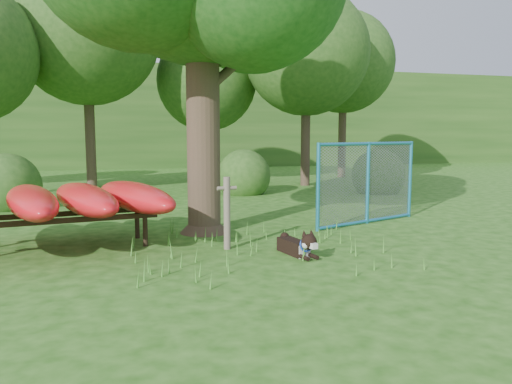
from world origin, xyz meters
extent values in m
plane|color=#1D4E0F|center=(0.00, 0.00, 0.00)|extent=(80.00, 80.00, 0.00)
cylinder|color=#3A2B1F|center=(-0.45, 2.80, 2.62)|extent=(0.80, 0.80, 5.24)
cone|color=#3A2B1F|center=(-0.45, 2.80, 0.26)|extent=(1.20, 1.20, 0.52)
cylinder|color=#3A2B1F|center=(0.17, 2.94, 3.36)|extent=(1.35, 0.96, 1.12)
cylinder|color=#3A2B1F|center=(-1.00, 2.89, 3.77)|extent=(1.23, 0.53, 1.07)
cylinder|color=brown|center=(-0.32, 1.22, 0.64)|extent=(0.13, 0.13, 1.28)
cylinder|color=brown|center=(-0.32, 1.22, 1.08)|extent=(0.35, 0.10, 0.07)
cylinder|color=black|center=(-1.70, 1.85, 0.27)|extent=(0.10, 0.10, 0.54)
cylinder|color=black|center=(-1.80, 2.61, 0.27)|extent=(0.10, 0.10, 0.54)
cube|color=black|center=(-3.10, 1.65, 0.57)|extent=(3.24, 0.55, 0.09)
cube|color=black|center=(-3.20, 2.40, 0.57)|extent=(3.24, 0.55, 0.09)
ellipsoid|color=red|center=(-3.58, 1.97, 0.87)|extent=(1.54, 3.35, 0.52)
ellipsoid|color=red|center=(-2.72, 2.09, 0.87)|extent=(1.64, 3.35, 0.52)
ellipsoid|color=red|center=(-1.86, 2.21, 0.87)|extent=(1.74, 3.34, 0.52)
cube|color=black|center=(0.68, 0.58, 0.12)|extent=(0.39, 0.73, 0.24)
cube|color=beige|center=(0.74, 0.29, 0.11)|extent=(0.24, 0.18, 0.22)
sphere|color=black|center=(0.78, 0.11, 0.30)|extent=(0.26, 0.26, 0.26)
cube|color=beige|center=(0.80, 0.00, 0.26)|extent=(0.12, 0.16, 0.09)
sphere|color=beige|center=(0.70, 0.08, 0.26)|extent=(0.12, 0.12, 0.12)
sphere|color=beige|center=(0.86, 0.11, 0.26)|extent=(0.12, 0.12, 0.12)
cone|color=black|center=(0.70, 0.14, 0.44)|extent=(0.09, 0.11, 0.12)
cone|color=black|center=(0.84, 0.17, 0.44)|extent=(0.12, 0.13, 0.12)
cylinder|color=black|center=(0.68, 0.13, 0.05)|extent=(0.13, 0.30, 0.07)
cylinder|color=black|center=(0.86, 0.16, 0.05)|extent=(0.13, 0.30, 0.07)
sphere|color=black|center=(0.66, 0.96, 0.22)|extent=(0.16, 0.16, 0.16)
torus|color=#193FBB|center=(0.76, 0.19, 0.24)|extent=(0.26, 0.12, 0.25)
cylinder|color=teal|center=(1.84, 2.27, 0.92)|extent=(0.11, 0.11, 1.84)
cylinder|color=teal|center=(3.28, 2.82, 0.92)|extent=(0.11, 0.11, 1.84)
cylinder|color=teal|center=(4.71, 3.36, 0.92)|extent=(0.11, 0.11, 1.84)
cylinder|color=teal|center=(3.28, 2.82, 1.80)|extent=(2.90, 1.15, 0.07)
cylinder|color=teal|center=(3.28, 2.82, 0.05)|extent=(2.90, 1.15, 0.07)
plane|color=gray|center=(3.28, 2.82, 0.92)|extent=(2.87, 1.09, 3.07)
cylinder|color=#498D2E|center=(0.67, 0.82, 0.09)|extent=(0.02, 0.02, 0.17)
sphere|color=yellow|center=(0.67, 0.82, 0.17)|extent=(0.03, 0.03, 0.03)
sphere|color=yellow|center=(0.71, 0.82, 0.18)|extent=(0.03, 0.03, 0.03)
sphere|color=yellow|center=(0.65, 0.85, 0.16)|extent=(0.03, 0.03, 0.03)
sphere|color=yellow|center=(0.67, 0.79, 0.17)|extent=(0.03, 0.03, 0.03)
sphere|color=yellow|center=(0.65, 0.81, 0.18)|extent=(0.03, 0.03, 0.03)
cylinder|color=#3A2B1F|center=(-3.00, 12.00, 2.62)|extent=(0.36, 0.36, 5.25)
sphere|color=#264E19|center=(-3.00, 12.00, 5.62)|extent=(5.20, 5.20, 5.20)
cylinder|color=#3A2B1F|center=(1.50, 13.00, 1.92)|extent=(0.36, 0.36, 3.85)
sphere|color=#264E19|center=(1.50, 13.00, 4.12)|extent=(4.00, 4.00, 4.00)
cylinder|color=#3A2B1F|center=(5.00, 11.00, 2.38)|extent=(0.36, 0.36, 4.76)
sphere|color=#264E19|center=(5.00, 11.00, 5.10)|extent=(4.80, 4.80, 4.80)
cylinder|color=#3A2B1F|center=(8.00, 14.00, 2.45)|extent=(0.36, 0.36, 4.90)
sphere|color=#264E19|center=(8.00, 14.00, 5.25)|extent=(4.60, 4.60, 4.60)
sphere|color=#264E19|center=(-5.00, 7.50, 0.00)|extent=(1.80, 1.80, 1.80)
sphere|color=#264E19|center=(6.50, 8.00, 0.00)|extent=(1.80, 1.80, 1.80)
sphere|color=#264E19|center=(2.00, 9.00, 0.00)|extent=(1.80, 1.80, 1.80)
cube|color=#264E19|center=(0.00, 28.00, 3.00)|extent=(80.00, 12.00, 6.00)
camera|label=1|loc=(-2.20, -7.21, 2.03)|focal=35.00mm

